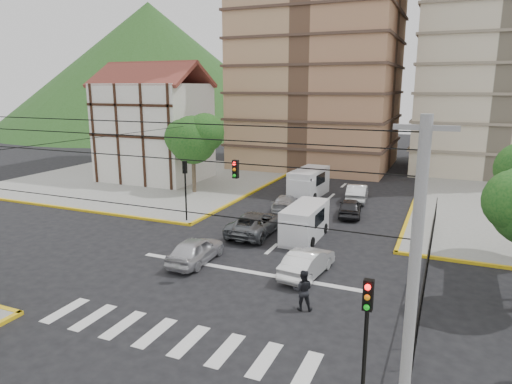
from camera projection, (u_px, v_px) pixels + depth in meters
The scene contains 21 objects.
ground at pixel (237, 280), 23.52m from camera, with size 160.00×160.00×0.00m, color black.
sidewalk_nw at pixel (149, 178), 49.08m from camera, with size 26.00×26.00×0.15m, color gray.
crosswalk_stripes at pixel (172, 337), 18.15m from camera, with size 12.00×2.40×0.01m, color silver.
stop_line at pixel (246, 271), 24.59m from camera, with size 13.00×0.40×0.01m, color silver.
tudor_building at pixel (155, 130), 47.52m from camera, with size 10.80×8.05×12.23m.
distant_hill at pixel (151, 67), 104.11m from camera, with size 70.00×70.00×28.00m, color #264E1A.
park_fence at pixel (427, 275), 24.10m from camera, with size 0.10×22.50×1.66m, color black, non-canonical shape.
tree_tudor at pixel (194, 137), 41.24m from camera, with size 5.39×4.40×7.43m.
traffic_light_se at pixel (366, 327), 12.84m from camera, with size 0.28×0.22×4.40m.
traffic_light_nw at pixel (185, 181), 32.79m from camera, with size 0.28×0.22×4.40m.
traffic_light_hanging at pixel (216, 174), 20.36m from camera, with size 18.00×9.12×0.92m.
utility_pole_se at pixel (412, 299), 10.93m from camera, with size 1.40×0.28×9.00m.
van_right_lane at pixel (304, 223), 29.47m from camera, with size 2.09×4.97×2.23m.
van_left_lane at pixel (308, 184), 40.91m from camera, with size 2.49×5.62×2.48m.
car_silver_front_left at pixel (196, 250), 25.67m from camera, with size 1.75×4.35×1.48m, color silver.
car_white_front_right at pixel (307, 262), 23.94m from camera, with size 1.51×4.32×1.42m, color white.
car_grey_mid_left at pixel (256, 223), 30.63m from camera, with size 2.55×5.52×1.53m, color #5A5D61.
car_silver_rear_left at pixel (286, 203), 36.68m from camera, with size 1.72×4.23×1.23m, color #B7B8BC.
car_darkgrey_mid_right at pixel (350, 207), 34.92m from camera, with size 1.65×4.11×1.40m, color #28282B.
car_white_rear_right at pixel (357, 193), 39.41m from camera, with size 1.61×4.62×1.52m, color silver.
pedestrian_crosswalk at pixel (303, 290), 20.19m from camera, with size 0.90×0.70×1.86m, color black.
Camera 1 is at (9.52, -19.73, 9.74)m, focal length 32.00 mm.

